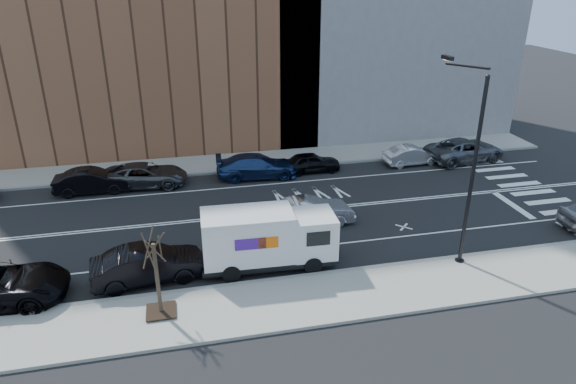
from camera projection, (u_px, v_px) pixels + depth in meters
name	position (u px, v px, depth m)	size (l,w,h in m)	color
ground	(285.00, 212.00, 29.93)	(120.00, 120.00, 0.00)	black
sidewalk_near	(328.00, 297.00, 22.03)	(44.00, 3.60, 0.15)	gray
sidewalk_far	(259.00, 160.00, 37.77)	(44.00, 3.60, 0.15)	gray
curb_near	(317.00, 275.00, 23.64)	(44.00, 0.25, 0.17)	gray
curb_far	(263.00, 169.00, 36.15)	(44.00, 0.25, 0.17)	gray
crosswalk	(526.00, 188.00, 33.15)	(3.00, 14.00, 0.01)	white
road_markings	(285.00, 212.00, 29.93)	(40.00, 8.60, 0.01)	white
streetlight	(468.00, 161.00, 23.13)	(0.44, 4.02, 9.34)	black
street_tree	(158.00, 286.00, 20.43)	(1.20, 1.20, 3.75)	black
fedex_van	(267.00, 238.00, 23.90)	(6.40, 2.45, 2.89)	black
far_parked_b	(92.00, 181.00, 32.28)	(1.62, 4.65, 1.53)	black
far_parked_c	(145.00, 175.00, 33.25)	(2.49, 5.39, 1.50)	#43454A
far_parked_d	(257.00, 166.00, 34.63)	(2.23, 5.49, 1.59)	navy
far_parked_e	(311.00, 162.00, 35.61)	(1.62, 4.03, 1.37)	black
far_parked_f	(412.00, 155.00, 36.97)	(1.46, 4.18, 1.38)	silver
far_parked_g	(465.00, 150.00, 37.63)	(2.73, 5.93, 1.65)	#56595F
driving_sedan	(311.00, 212.00, 28.07)	(1.67, 4.79, 1.58)	#A6A6AB
near_parked_rear_a	(148.00, 265.00, 23.04)	(1.75, 5.01, 1.65)	black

